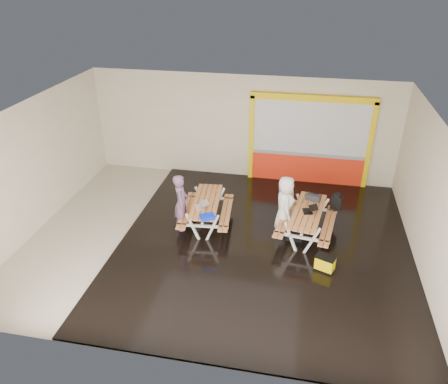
% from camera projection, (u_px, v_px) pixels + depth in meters
% --- Properties ---
extents(room, '(10.02, 8.02, 3.52)m').
position_uv_depth(room, '(217.00, 182.00, 10.71)').
color(room, beige).
rests_on(room, ground).
extents(deck, '(7.50, 7.98, 0.05)m').
position_uv_depth(deck, '(264.00, 245.00, 11.32)').
color(deck, black).
rests_on(deck, room).
extents(kiosk, '(3.88, 0.16, 3.00)m').
position_uv_depth(kiosk, '(309.00, 142.00, 13.88)').
color(kiosk, red).
rests_on(kiosk, room).
extents(picnic_table_left, '(1.53, 2.11, 0.80)m').
position_uv_depth(picnic_table_left, '(206.00, 207.00, 11.91)').
color(picnic_table_left, '#C07840').
rests_on(picnic_table_left, deck).
extents(picnic_table_right, '(1.68, 2.24, 0.82)m').
position_uv_depth(picnic_table_right, '(307.00, 217.00, 11.40)').
color(picnic_table_right, '#C07840').
rests_on(picnic_table_right, deck).
extents(person_left, '(0.51, 0.67, 1.65)m').
position_uv_depth(person_left, '(181.00, 203.00, 11.64)').
color(person_left, '#6E4E6D').
rests_on(person_left, deck).
extents(person_right, '(0.65, 0.87, 1.60)m').
position_uv_depth(person_right, '(285.00, 204.00, 11.53)').
color(person_right, white).
rests_on(person_right, deck).
extents(laptop_left, '(0.45, 0.43, 0.15)m').
position_uv_depth(laptop_left, '(202.00, 206.00, 11.49)').
color(laptop_left, silver).
rests_on(laptop_left, picnic_table_left).
extents(laptop_right, '(0.42, 0.39, 0.16)m').
position_uv_depth(laptop_right, '(310.00, 210.00, 11.25)').
color(laptop_right, black).
rests_on(laptop_right, picnic_table_right).
extents(blue_pouch, '(0.43, 0.38, 0.10)m').
position_uv_depth(blue_pouch, '(207.00, 217.00, 10.99)').
color(blue_pouch, '#092ADD').
rests_on(blue_pouch, picnic_table_left).
extents(toolbox, '(0.42, 0.30, 0.22)m').
position_uv_depth(toolbox, '(313.00, 197.00, 11.77)').
color(toolbox, black).
rests_on(toolbox, picnic_table_right).
extents(backpack, '(0.31, 0.24, 0.46)m').
position_uv_depth(backpack, '(337.00, 201.00, 11.90)').
color(backpack, black).
rests_on(backpack, picnic_table_right).
extents(dark_case, '(0.44, 0.33, 0.16)m').
position_uv_depth(dark_case, '(294.00, 236.00, 11.50)').
color(dark_case, black).
rests_on(dark_case, deck).
extents(fluke_bag, '(0.54, 0.45, 0.39)m').
position_uv_depth(fluke_bag, '(325.00, 263.00, 10.28)').
color(fluke_bag, black).
rests_on(fluke_bag, deck).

